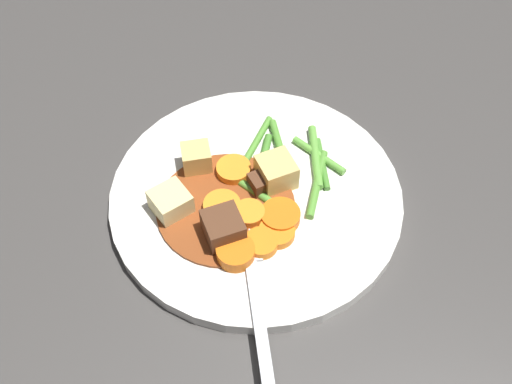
% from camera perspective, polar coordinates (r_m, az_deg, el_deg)
% --- Properties ---
extents(ground_plane, '(3.00, 3.00, 0.00)m').
position_cam_1_polar(ground_plane, '(0.57, 0.00, -0.84)').
color(ground_plane, '#423F3D').
extents(dinner_plate, '(0.27, 0.27, 0.01)m').
position_cam_1_polar(dinner_plate, '(0.57, 0.00, -0.42)').
color(dinner_plate, white).
rests_on(dinner_plate, ground_plane).
extents(stew_sauce, '(0.13, 0.13, 0.00)m').
position_cam_1_polar(stew_sauce, '(0.55, -2.97, -1.38)').
color(stew_sauce, brown).
rests_on(stew_sauce, dinner_plate).
extents(carrot_slice_0, '(0.05, 0.05, 0.01)m').
position_cam_1_polar(carrot_slice_0, '(0.54, 2.41, -2.29)').
color(carrot_slice_0, orange).
rests_on(carrot_slice_0, dinner_plate).
extents(carrot_slice_1, '(0.05, 0.05, 0.01)m').
position_cam_1_polar(carrot_slice_1, '(0.53, 2.01, -3.84)').
color(carrot_slice_1, orange).
rests_on(carrot_slice_1, dinner_plate).
extents(carrot_slice_2, '(0.05, 0.05, 0.01)m').
position_cam_1_polar(carrot_slice_2, '(0.55, -3.46, -1.19)').
color(carrot_slice_2, orange).
rests_on(carrot_slice_2, dinner_plate).
extents(carrot_slice_3, '(0.05, 0.05, 0.01)m').
position_cam_1_polar(carrot_slice_3, '(0.57, -2.15, 2.08)').
color(carrot_slice_3, orange).
rests_on(carrot_slice_3, dinner_plate).
extents(carrot_slice_4, '(0.04, 0.04, 0.01)m').
position_cam_1_polar(carrot_slice_4, '(0.52, 0.50, -4.90)').
color(carrot_slice_4, orange).
rests_on(carrot_slice_4, dinner_plate).
extents(carrot_slice_5, '(0.04, 0.04, 0.01)m').
position_cam_1_polar(carrot_slice_5, '(0.54, -0.65, -2.13)').
color(carrot_slice_5, orange).
rests_on(carrot_slice_5, dinner_plate).
extents(carrot_slice_6, '(0.05, 0.05, 0.01)m').
position_cam_1_polar(carrot_slice_6, '(0.52, -1.96, -5.79)').
color(carrot_slice_6, orange).
rests_on(carrot_slice_6, dinner_plate).
extents(potato_chunk_0, '(0.04, 0.04, 0.03)m').
position_cam_1_polar(potato_chunk_0, '(0.56, 1.97, 1.89)').
color(potato_chunk_0, '#DBBC6B').
rests_on(potato_chunk_0, dinner_plate).
extents(potato_chunk_1, '(0.03, 0.03, 0.02)m').
position_cam_1_polar(potato_chunk_1, '(0.54, -8.14, -0.99)').
color(potato_chunk_1, '#EAD68C').
rests_on(potato_chunk_1, dinner_plate).
extents(potato_chunk_2, '(0.04, 0.03, 0.03)m').
position_cam_1_polar(potato_chunk_2, '(0.57, -5.70, 3.20)').
color(potato_chunk_2, '#DBBC6B').
rests_on(potato_chunk_2, dinner_plate).
extents(meat_chunk_0, '(0.02, 0.02, 0.02)m').
position_cam_1_polar(meat_chunk_0, '(0.56, 0.63, 0.78)').
color(meat_chunk_0, '#56331E').
rests_on(meat_chunk_0, dinner_plate).
extents(meat_chunk_1, '(0.04, 0.04, 0.03)m').
position_cam_1_polar(meat_chunk_1, '(0.52, -3.14, -3.47)').
color(meat_chunk_1, '#56331E').
rests_on(meat_chunk_1, dinner_plate).
extents(green_bean_0, '(0.06, 0.04, 0.01)m').
position_cam_1_polar(green_bean_0, '(0.60, -0.00, 4.76)').
color(green_bean_0, '#599E38').
rests_on(green_bean_0, dinner_plate).
extents(green_bean_1, '(0.06, 0.06, 0.01)m').
position_cam_1_polar(green_bean_1, '(0.58, 0.59, 2.71)').
color(green_bean_1, '#4C8E33').
rests_on(green_bean_1, dinner_plate).
extents(green_bean_2, '(0.06, 0.06, 0.01)m').
position_cam_1_polar(green_bean_2, '(0.57, 5.84, 0.79)').
color(green_bean_2, '#599E38').
rests_on(green_bean_2, dinner_plate).
extents(green_bean_3, '(0.03, 0.07, 0.01)m').
position_cam_1_polar(green_bean_3, '(0.59, 2.25, 4.37)').
color(green_bean_3, '#599E38').
rests_on(green_bean_3, dinner_plate).
extents(green_bean_4, '(0.02, 0.05, 0.01)m').
position_cam_1_polar(green_bean_4, '(0.55, 0.83, -0.25)').
color(green_bean_4, '#599E38').
rests_on(green_bean_4, dinner_plate).
extents(green_bean_5, '(0.04, 0.06, 0.01)m').
position_cam_1_polar(green_bean_5, '(0.58, 6.35, 2.70)').
color(green_bean_5, '#4C8E33').
rests_on(green_bean_5, dinner_plate).
extents(green_bean_6, '(0.02, 0.06, 0.01)m').
position_cam_1_polar(green_bean_6, '(0.59, 6.20, 3.32)').
color(green_bean_6, '#66AD42').
rests_on(green_bean_6, dinner_plate).
extents(green_bean_7, '(0.05, 0.07, 0.01)m').
position_cam_1_polar(green_bean_7, '(0.59, 5.41, 3.65)').
color(green_bean_7, '#66AD42').
rests_on(green_bean_7, dinner_plate).
extents(fork, '(0.09, 0.16, 0.00)m').
position_cam_1_polar(fork, '(0.51, -0.22, -8.76)').
color(fork, silver).
rests_on(fork, dinner_plate).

